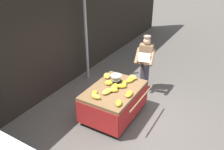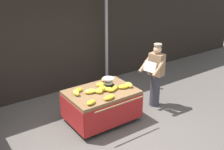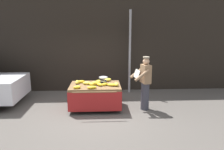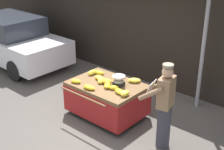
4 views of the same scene
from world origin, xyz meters
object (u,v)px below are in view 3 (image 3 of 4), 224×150
(banana_bunch_1, at_px, (112,85))
(banana_bunch_4, at_px, (116,84))
(banana_bunch_0, at_px, (81,82))
(banana_bunch_6, at_px, (91,84))
(banana_bunch_5, at_px, (99,84))
(street_pole, at_px, (130,52))
(vendor_person, at_px, (145,83))
(banana_bunch_2, at_px, (87,83))
(banana_bunch_10, at_px, (77,82))
(banana_bunch_9, at_px, (105,84))
(weighing_scale, at_px, (103,80))
(banana_bunch_7, at_px, (77,87))
(banana_cart, at_px, (95,91))
(banana_bunch_11, at_px, (92,87))
(banana_bunch_8, at_px, (108,80))
(banana_bunch_3, at_px, (95,83))
(banana_bunch_12, at_px, (99,82))

(banana_bunch_1, xyz_separation_m, banana_bunch_4, (0.14, -0.01, 0.01))
(banana_bunch_0, distance_m, banana_bunch_6, 0.48)
(banana_bunch_5, bearing_deg, street_pole, 57.64)
(banana_bunch_0, distance_m, banana_bunch_5, 0.72)
(vendor_person, bearing_deg, banana_bunch_2, 173.70)
(banana_bunch_1, bearing_deg, banana_bunch_10, 163.33)
(street_pole, bearing_deg, banana_bunch_9, -118.69)
(banana_bunch_4, relative_size, vendor_person, 0.13)
(weighing_scale, bearing_deg, banana_bunch_4, -35.17)
(banana_bunch_0, xyz_separation_m, banana_bunch_7, (-0.06, -0.68, -0.00))
(banana_cart, relative_size, banana_bunch_10, 6.81)
(banana_bunch_6, distance_m, banana_bunch_7, 0.55)
(banana_bunch_1, height_order, banana_bunch_7, banana_bunch_1)
(banana_bunch_2, relative_size, banana_bunch_6, 1.38)
(banana_cart, relative_size, banana_bunch_0, 6.59)
(banana_bunch_0, distance_m, banana_bunch_10, 0.16)
(banana_bunch_7, bearing_deg, vendor_person, 7.12)
(banana_bunch_9, xyz_separation_m, banana_bunch_10, (-0.89, 0.27, 0.01))
(banana_bunch_6, bearing_deg, banana_bunch_5, -16.78)
(banana_bunch_9, height_order, banana_bunch_11, same)
(banana_bunch_9, bearing_deg, banana_bunch_8, 79.39)
(vendor_person, bearing_deg, banana_bunch_9, 178.34)
(banana_bunch_11, height_order, vendor_person, vendor_person)
(banana_bunch_4, bearing_deg, banana_bunch_9, 169.16)
(banana_bunch_3, relative_size, banana_bunch_4, 1.13)
(banana_bunch_4, bearing_deg, street_pole, 71.04)
(vendor_person, bearing_deg, weighing_scale, 169.19)
(banana_bunch_5, relative_size, banana_bunch_12, 1.23)
(weighing_scale, distance_m, banana_bunch_9, 0.23)
(banana_cart, height_order, banana_bunch_0, banana_bunch_0)
(banana_bunch_4, xyz_separation_m, banana_bunch_7, (-1.20, -0.23, -0.01))
(weighing_scale, xyz_separation_m, banana_bunch_9, (0.04, -0.21, -0.07))
(banana_bunch_4, relative_size, banana_bunch_11, 0.79)
(banana_bunch_7, xyz_separation_m, banana_bunch_12, (0.65, 0.63, 0.01))
(banana_bunch_10, bearing_deg, banana_bunch_2, -17.71)
(street_pole, bearing_deg, banana_bunch_10, -140.02)
(banana_bunch_1, bearing_deg, banana_bunch_7, -167.32)
(banana_cart, relative_size, vendor_person, 0.95)
(banana_bunch_0, distance_m, banana_bunch_2, 0.30)
(weighing_scale, bearing_deg, banana_bunch_12, 142.21)
(banana_bunch_5, height_order, banana_bunch_7, banana_bunch_5)
(street_pole, xyz_separation_m, banana_bunch_4, (-0.67, -1.94, -0.78))
(street_pole, distance_m, banana_bunch_10, 2.62)
(banana_bunch_3, bearing_deg, vendor_person, -5.10)
(weighing_scale, relative_size, banana_bunch_2, 1.01)
(banana_bunch_8, xyz_separation_m, banana_bunch_12, (-0.30, -0.25, 0.00))
(banana_bunch_1, bearing_deg, banana_bunch_2, 163.76)
(street_pole, bearing_deg, banana_bunch_5, -122.36)
(banana_bunch_4, xyz_separation_m, banana_bunch_9, (-0.36, 0.07, -0.01))
(vendor_person, bearing_deg, banana_bunch_7, -172.88)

